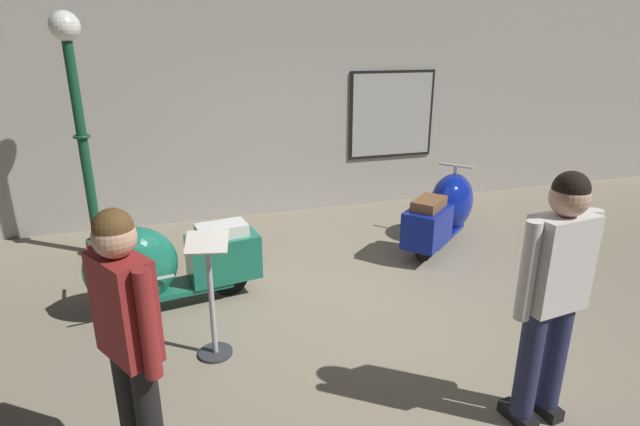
% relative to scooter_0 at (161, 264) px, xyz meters
% --- Properties ---
extents(ground_plane, '(60.00, 60.00, 0.00)m').
position_rel_scooter_0_xyz_m(ground_plane, '(1.85, -0.76, -0.45)').
color(ground_plane, gray).
extents(showroom_back_wall, '(18.00, 0.24, 3.21)m').
position_rel_scooter_0_xyz_m(showroom_back_wall, '(1.86, 2.51, 1.15)').
color(showroom_back_wall, '#ADA89E').
rests_on(showroom_back_wall, ground).
extents(scooter_0, '(1.66, 0.69, 0.99)m').
position_rel_scooter_0_xyz_m(scooter_0, '(0.00, 0.00, 0.00)').
color(scooter_0, black).
rests_on(scooter_0, ground).
extents(scooter_1, '(1.49, 1.35, 0.96)m').
position_rel_scooter_0_xyz_m(scooter_1, '(3.39, 0.64, -0.01)').
color(scooter_1, black).
rests_on(scooter_1, ground).
extents(lamppost, '(0.31, 0.31, 2.74)m').
position_rel_scooter_0_xyz_m(lamppost, '(-0.73, 1.57, 1.16)').
color(lamppost, '#144728').
rests_on(lamppost, ground).
extents(visitor_0, '(0.59, 0.31, 1.74)m').
position_rel_scooter_0_xyz_m(visitor_0, '(2.37, -2.32, 0.56)').
color(visitor_0, black).
rests_on(visitor_0, ground).
extents(visitor_1, '(0.40, 0.50, 1.67)m').
position_rel_scooter_0_xyz_m(visitor_1, '(-0.14, -2.00, 0.52)').
color(visitor_1, black).
rests_on(visitor_1, ground).
extents(info_stanchion, '(0.36, 0.29, 1.06)m').
position_rel_scooter_0_xyz_m(info_stanchion, '(0.38, -0.93, -0.01)').
color(info_stanchion, '#333338').
rests_on(info_stanchion, ground).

